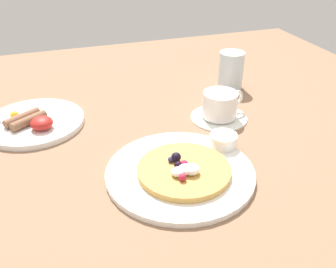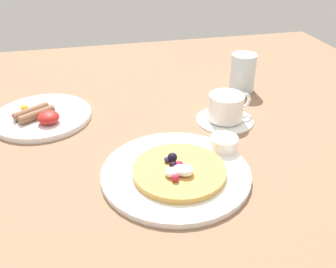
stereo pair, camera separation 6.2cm
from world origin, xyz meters
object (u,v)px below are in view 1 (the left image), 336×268
object	(u,v)px
breakfast_plate	(34,122)
water_glass	(231,70)
pancake_plate	(180,173)
coffee_saucer	(219,117)
coffee_cup	(220,104)
syrup_ramekin	(223,140)

from	to	relation	value
breakfast_plate	water_glass	bearing A→B (deg)	5.20
pancake_plate	coffee_saucer	size ratio (longest dim) A/B	2.08
coffee_saucer	water_glass	xyz separation A→B (cm)	(10.75, 15.81, 4.81)
coffee_saucer	breakfast_plate	bearing A→B (deg)	165.52
breakfast_plate	water_glass	world-z (taller)	water_glass
coffee_saucer	pancake_plate	bearing A→B (deg)	-132.39
coffee_saucer	coffee_cup	distance (cm)	3.49
coffee_cup	water_glass	size ratio (longest dim) A/B	1.09
pancake_plate	water_glass	distance (cm)	44.07
syrup_ramekin	pancake_plate	bearing A→B (deg)	-155.47
coffee_saucer	water_glass	bearing A→B (deg)	55.78
coffee_saucer	coffee_cup	xyz separation A→B (cm)	(0.15, 0.04, 3.49)
pancake_plate	syrup_ramekin	size ratio (longest dim) A/B	4.92
breakfast_plate	water_glass	distance (cm)	53.63
pancake_plate	syrup_ramekin	bearing A→B (deg)	24.53
breakfast_plate	coffee_cup	size ratio (longest dim) A/B	2.06
breakfast_plate	coffee_saucer	bearing A→B (deg)	-14.48
syrup_ramekin	water_glass	distance (cm)	33.18
breakfast_plate	pancake_plate	bearing A→B (deg)	-48.70
pancake_plate	coffee_cup	world-z (taller)	coffee_cup
syrup_ramekin	coffee_saucer	bearing A→B (deg)	68.00
pancake_plate	coffee_cup	distance (cm)	25.16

